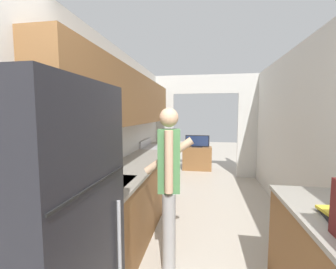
{
  "coord_description": "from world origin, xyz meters",
  "views": [
    {
      "loc": [
        0.01,
        -0.44,
        1.56
      ],
      "look_at": [
        -0.6,
        3.22,
        1.21
      ],
      "focal_mm": 24.0,
      "sensor_mm": 36.0,
      "label": 1
    }
  ],
  "objects_px": {
    "refrigerator": "(30,252)",
    "knife": "(162,143)",
    "television": "(197,141)",
    "range_oven": "(159,167)",
    "person": "(169,185)",
    "tv_cabinet": "(197,158)"
  },
  "relations": [
    {
      "from": "refrigerator",
      "to": "television",
      "type": "bearing_deg",
      "value": 82.73
    },
    {
      "from": "range_oven",
      "to": "tv_cabinet",
      "type": "distance_m",
      "value": 1.89
    },
    {
      "from": "refrigerator",
      "to": "television",
      "type": "xyz_separation_m",
      "value": [
        0.67,
        5.22,
        -0.06
      ]
    },
    {
      "from": "refrigerator",
      "to": "knife",
      "type": "bearing_deg",
      "value": 91.3
    },
    {
      "from": "person",
      "to": "tv_cabinet",
      "type": "xyz_separation_m",
      "value": [
        0.14,
        4.09,
        -0.55
      ]
    },
    {
      "from": "television",
      "to": "tv_cabinet",
      "type": "bearing_deg",
      "value": 90.0
    },
    {
      "from": "refrigerator",
      "to": "range_oven",
      "type": "relative_size",
      "value": 1.68
    },
    {
      "from": "knife",
      "to": "range_oven",
      "type": "bearing_deg",
      "value": -56.47
    },
    {
      "from": "range_oven",
      "to": "person",
      "type": "distance_m",
      "value": 2.47
    },
    {
      "from": "refrigerator",
      "to": "television",
      "type": "distance_m",
      "value": 5.26
    },
    {
      "from": "range_oven",
      "to": "television",
      "type": "distance_m",
      "value": 1.88
    },
    {
      "from": "refrigerator",
      "to": "tv_cabinet",
      "type": "distance_m",
      "value": 5.33
    },
    {
      "from": "knife",
      "to": "person",
      "type": "bearing_deg",
      "value": -47.47
    },
    {
      "from": "refrigerator",
      "to": "tv_cabinet",
      "type": "relative_size",
      "value": 2.18
    },
    {
      "from": "television",
      "to": "refrigerator",
      "type": "bearing_deg",
      "value": -97.27
    },
    {
      "from": "tv_cabinet",
      "to": "television",
      "type": "xyz_separation_m",
      "value": [
        0.0,
        -0.04,
        0.48
      ]
    },
    {
      "from": "range_oven",
      "to": "television",
      "type": "relative_size",
      "value": 1.56
    },
    {
      "from": "range_oven",
      "to": "knife",
      "type": "relative_size",
      "value": 3.52
    },
    {
      "from": "person",
      "to": "television",
      "type": "xyz_separation_m",
      "value": [
        0.14,
        4.05,
        -0.07
      ]
    },
    {
      "from": "range_oven",
      "to": "person",
      "type": "xyz_separation_m",
      "value": [
        0.59,
        -2.36,
        0.42
      ]
    },
    {
      "from": "person",
      "to": "tv_cabinet",
      "type": "height_order",
      "value": "person"
    },
    {
      "from": "tv_cabinet",
      "to": "television",
      "type": "height_order",
      "value": "television"
    }
  ]
}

